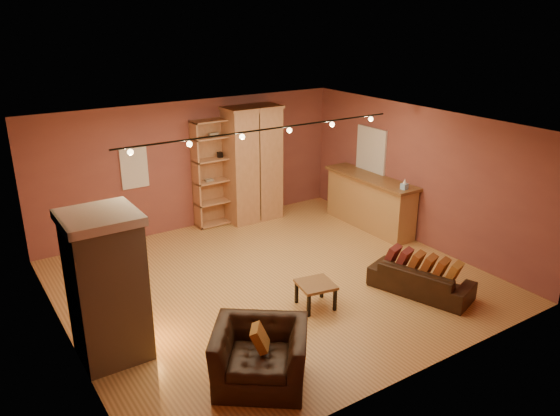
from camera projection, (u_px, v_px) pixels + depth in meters
floor at (274, 281)px, 9.76m from camera, size 7.00×7.00×0.00m
ceiling at (273, 127)px, 8.80m from camera, size 7.00×7.00×0.00m
back_wall at (193, 165)px, 11.83m from camera, size 7.00×0.02×2.80m
left_wall at (58, 256)px, 7.48m from camera, size 0.02×6.50×2.80m
right_wall at (418, 176)px, 11.08m from camera, size 0.02×6.50×2.80m
fireplace at (107, 286)px, 7.36m from camera, size 1.01×0.98×2.12m
back_window at (134, 168)px, 11.10m from camera, size 0.56×0.04×0.86m
bookcase at (214, 172)px, 12.02m from camera, size 0.97×0.38×2.38m
armoire at (253, 164)px, 12.27m from camera, size 1.28×0.72×2.61m
bar_counter at (370, 202)px, 12.03m from camera, size 0.65×2.44×1.17m
tissue_box at (404, 185)px, 10.97m from camera, size 0.13×0.13×0.22m
right_window at (371, 150)px, 12.08m from camera, size 0.05×0.90×1.00m
loveseat at (421, 274)px, 9.25m from camera, size 1.03×1.79×0.73m
armchair at (260, 347)px, 6.97m from camera, size 1.42×1.34×1.04m
coffee_table at (316, 287)px, 8.81m from camera, size 0.65×0.65×0.42m
track_rail at (266, 131)px, 8.99m from camera, size 5.20×0.09×0.13m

